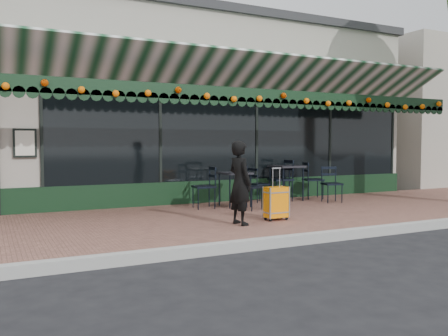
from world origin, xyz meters
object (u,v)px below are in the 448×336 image
cafe_table_a (286,169)px  chair_b_right (258,185)px  suitcase (276,203)px  woman (240,183)px  cafe_table_b (235,176)px  chair_a_front (332,184)px  chair_b_left (204,187)px  chair_b_front (249,187)px  chair_a_left (281,180)px  chair_a_right (313,180)px

cafe_table_a → chair_b_right: size_ratio=1.04×
suitcase → chair_b_right: 2.62m
woman → cafe_table_b: bearing=-33.5°
chair_b_right → woman: bearing=135.7°
chair_a_front → chair_b_left: chair_b_left is taller
cafe_table_a → chair_b_front: bearing=-147.7°
cafe_table_a → chair_a_front: 1.12m
chair_a_left → chair_a_right: bearing=97.7°
woman → chair_b_left: size_ratio=1.59×
chair_a_left → chair_b_right: 0.57m
chair_b_front → cafe_table_b: bearing=66.7°
cafe_table_a → chair_b_right: bearing=177.6°
cafe_table_a → chair_a_front: (0.69, -0.81, -0.33)m
chair_a_front → cafe_table_a: bearing=145.7°
cafe_table_b → chair_b_front: size_ratio=0.81×
woman → chair_a_right: size_ratio=1.54×
chair_a_left → chair_b_left: chair_a_left is taller
chair_b_front → chair_a_front: bearing=-21.8°
chair_b_left → chair_a_front: bearing=88.1°
woman → suitcase: woman is taller
woman → chair_b_front: size_ratio=1.54×
suitcase → chair_a_left: (1.62, 2.32, 0.18)m
chair_a_front → chair_b_left: size_ratio=0.94×
chair_b_right → chair_b_front: bearing=133.2°
suitcase → cafe_table_b: bearing=81.8°
cafe_table_a → chair_b_left: size_ratio=0.94×
chair_b_left → cafe_table_b: bearing=93.2°
cafe_table_a → chair_a_right: size_ratio=0.91×
chair_a_left → chair_a_front: 1.17m
chair_b_front → chair_b_right: bearing=24.6°
cafe_table_a → chair_b_left: chair_b_left is taller
cafe_table_a → chair_b_front: (-1.58, -1.00, -0.29)m
cafe_table_b → chair_b_front: (0.03, -0.56, -0.20)m
chair_b_left → cafe_table_a: bearing=105.7°
chair_a_right → suitcase: bearing=149.2°
chair_b_front → woman: bearing=-151.1°
chair_a_right → chair_b_front: size_ratio=1.00×
cafe_table_b → chair_b_front: 0.60m
suitcase → chair_a_front: size_ratio=1.11×
cafe_table_a → chair_a_front: bearing=-49.4°
woman → chair_b_left: woman is taller
chair_a_left → chair_a_front: (0.88, -0.77, -0.07)m
cafe_table_b → chair_b_right: bearing=28.4°
chair_a_right → chair_b_right: 1.52m
woman → suitcase: size_ratio=1.52×
woman → chair_b_left: bearing=-15.3°
chair_a_front → chair_b_front: size_ratio=0.91×
cafe_table_b → chair_b_right: size_ratio=0.92×
chair_a_left → chair_b_left: 2.16m
chair_a_right → chair_b_right: size_ratio=1.13×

